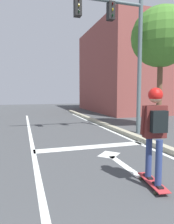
{
  "coord_description": "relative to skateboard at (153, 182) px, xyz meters",
  "views": [
    {
      "loc": [
        -0.9,
        0.94,
        1.65
      ],
      "look_at": [
        0.92,
        6.79,
        1.06
      ],
      "focal_mm": 33.14,
      "sensor_mm": 36.0,
      "label": 1
    }
  ],
  "objects": [
    {
      "name": "traffic_signal_mast",
      "position": [
        1.33,
        4.3,
        3.64
      ],
      "size": [
        3.86,
        0.34,
        5.18
      ],
      "color": "#506164",
      "rests_on": "ground"
    },
    {
      "name": "building_block",
      "position": [
        9.93,
        13.45,
        3.48
      ],
      "size": [
        12.73,
        9.03,
        7.11
      ],
      "primitive_type": "cube",
      "color": "brown",
      "rests_on": "ground"
    },
    {
      "name": "stop_bar",
      "position": [
        -0.17,
        2.8,
        -0.07
      ],
      "size": [
        3.46,
        0.4,
        0.01
      ],
      "primitive_type": "cube",
      "color": "silver",
      "rests_on": "ground"
    },
    {
      "name": "lane_line_curbside",
      "position": [
        1.41,
        2.07,
        -0.07
      ],
      "size": [
        0.12,
        20.0,
        0.01
      ],
      "primitive_type": "cube",
      "color": "silver",
      "rests_on": "ground"
    },
    {
      "name": "skater",
      "position": [
        -0.0,
        -0.02,
        1.05
      ],
      "size": [
        0.45,
        0.62,
        1.64
      ],
      "color": "navy",
      "rests_on": "skateboard"
    },
    {
      "name": "lane_arrow_head",
      "position": [
        0.0,
        1.93,
        -0.07
      ],
      "size": [
        0.71,
        0.71,
        0.01
      ],
      "primitive_type": "cube",
      "rotation": [
        0.0,
        0.0,
        0.79
      ],
      "color": "silver",
      "rests_on": "ground"
    },
    {
      "name": "lane_arrow_stem",
      "position": [
        0.0,
        1.08,
        -0.07
      ],
      "size": [
        0.16,
        1.4,
        0.01
      ],
      "primitive_type": "cube",
      "color": "silver",
      "rests_on": "ground"
    },
    {
      "name": "lane_line_center",
      "position": [
        -1.9,
        2.07,
        -0.07
      ],
      "size": [
        0.12,
        20.0,
        0.01
      ],
      "primitive_type": "cube",
      "color": "silver",
      "rests_on": "ground"
    },
    {
      "name": "curb_strip",
      "position": [
        1.66,
        2.07,
        -0.0
      ],
      "size": [
        0.24,
        24.0,
        0.14
      ],
      "primitive_type": "cube",
      "color": "#A7A289",
      "rests_on": "ground"
    },
    {
      "name": "skateboard",
      "position": [
        0.0,
        0.0,
        0.0
      ],
      "size": [
        0.34,
        0.87,
        0.09
      ],
      "color": "#BC3136",
      "rests_on": "ground"
    },
    {
      "name": "roadside_tree",
      "position": [
        3.7,
        4.89,
        3.95
      ],
      "size": [
        2.6,
        2.6,
        5.35
      ],
      "color": "brown",
      "rests_on": "ground"
    }
  ]
}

